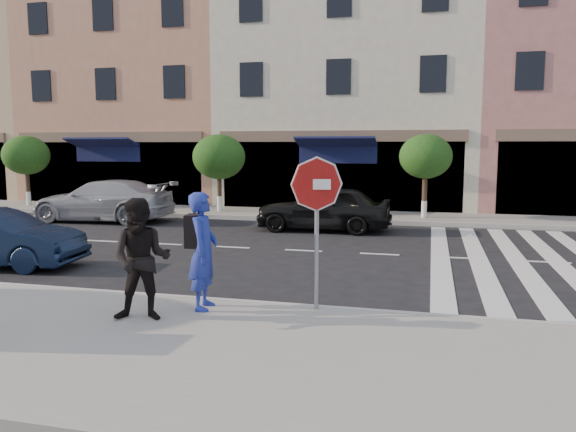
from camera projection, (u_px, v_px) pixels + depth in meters
The scene contains 13 objects.
ground at pixel (258, 287), 10.99m from camera, with size 120.00×120.00×0.00m, color black.
sidewalk_near at pixel (173, 351), 7.38m from camera, with size 60.00×4.50×0.15m, color gray.
sidewalk_far at pixel (344, 216), 21.56m from camera, with size 60.00×3.00×0.15m, color gray.
building_west_mid at pixel (153, 64), 29.17m from camera, with size 10.00×9.00×14.00m, color tan.
building_centre at pixel (354, 88), 26.77m from camera, with size 11.00×9.00×11.00m, color beige.
street_tree_wa at pixel (26, 156), 24.53m from camera, with size 2.00×2.00×3.05m.
street_tree_wb at pixel (219, 157), 22.32m from camera, with size 2.10×2.10×3.06m.
street_tree_c at pixel (426, 157), 20.34m from camera, with size 1.90×1.90×3.04m.
stop_sign at pixel (317, 199), 8.78m from camera, with size 0.86×0.18×2.44m.
photographer at pixel (203, 251), 8.95m from camera, with size 0.69×0.45×1.88m, color navy.
walker at pixel (142, 260), 8.36m from camera, with size 0.89×0.70×1.84m, color black.
car_far_left at pixel (103, 201), 20.54m from camera, with size 2.13×5.24×1.52m, color #A9A9AE.
car_far_mid at pixel (324, 208), 18.24m from camera, with size 1.76×4.37×1.49m, color black.
Camera 1 is at (3.23, -10.25, 2.76)m, focal length 35.00 mm.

